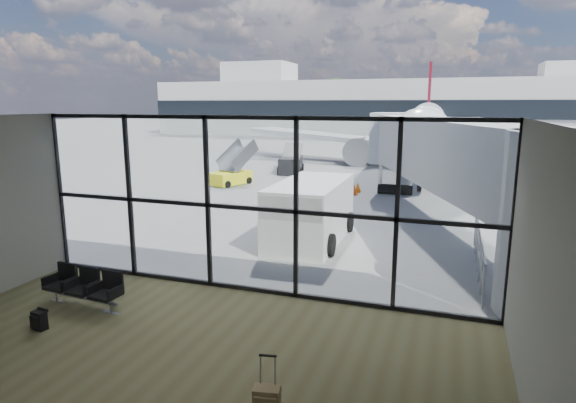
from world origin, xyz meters
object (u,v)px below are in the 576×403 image
Objects in this scene: belt_loader at (291,163)px; seating_row at (86,285)px; service_van at (310,211)px; backpack at (39,320)px; mobile_stairs at (231,176)px; airliner at (426,129)px.

seating_row is at bearing -97.08° from belt_loader.
service_van reaches higher than seating_row.
backpack is 0.09× the size of service_van.
backpack is at bearing -114.02° from service_van.
seating_row is at bearing 96.86° from backpack.
service_van is 17.28m from belt_loader.
backpack is 24.70m from belt_loader.
mobile_stairs reaches higher than belt_loader.
mobile_stairs is (-10.32, -14.76, -2.26)m from airliner.
belt_loader is at bearing -136.65° from airliner.
belt_loader is (-2.56, 24.56, 0.42)m from backpack.
seating_row is 7.89m from service_van.
service_van is 1.13× the size of belt_loader.
backpack is at bearing -88.24° from seating_row.
airliner reaches higher than belt_loader.
backpack is 9.17m from service_van.
airliner is 8.13× the size of belt_loader.
service_van reaches higher than mobile_stairs.
service_van is 1.49× the size of mobile_stairs.
seating_row is 1.40m from backpack.
backpack is at bearing -102.57° from airliner.
service_van is at bearing -82.73° from belt_loader.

